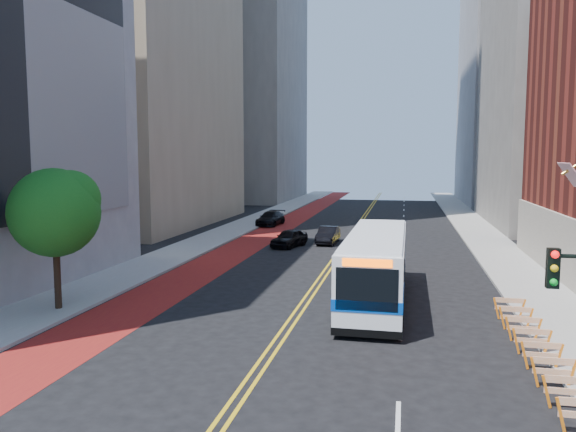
% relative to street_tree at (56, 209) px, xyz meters
% --- Properties ---
extents(ground, '(160.00, 160.00, 0.00)m').
position_rel_street_tree_xyz_m(ground, '(11.24, -6.04, -4.91)').
color(ground, black).
rests_on(ground, ground).
extents(sidewalk_left, '(4.00, 140.00, 0.15)m').
position_rel_street_tree_xyz_m(sidewalk_left, '(-0.76, 23.96, -4.84)').
color(sidewalk_left, gray).
rests_on(sidewalk_left, ground).
extents(sidewalk_right, '(4.00, 140.00, 0.15)m').
position_rel_street_tree_xyz_m(sidewalk_right, '(23.24, 23.96, -4.84)').
color(sidewalk_right, gray).
rests_on(sidewalk_right, ground).
extents(bus_lane_paint, '(3.60, 140.00, 0.01)m').
position_rel_street_tree_xyz_m(bus_lane_paint, '(3.14, 23.96, -4.91)').
color(bus_lane_paint, maroon).
rests_on(bus_lane_paint, ground).
extents(center_line_inner, '(0.14, 140.00, 0.01)m').
position_rel_street_tree_xyz_m(center_line_inner, '(11.06, 23.96, -4.91)').
color(center_line_inner, gold).
rests_on(center_line_inner, ground).
extents(center_line_outer, '(0.14, 140.00, 0.01)m').
position_rel_street_tree_xyz_m(center_line_outer, '(11.42, 23.96, -4.91)').
color(center_line_outer, gold).
rests_on(center_line_outer, ground).
extents(lane_dashes, '(0.14, 98.20, 0.01)m').
position_rel_street_tree_xyz_m(lane_dashes, '(16.04, 31.96, -4.90)').
color(lane_dashes, silver).
rests_on(lane_dashes, ground).
extents(midrise_right_far, '(20.00, 28.00, 55.00)m').
position_rel_street_tree_xyz_m(midrise_right_far, '(35.24, 71.96, 22.59)').
color(midrise_right_far, gray).
rests_on(midrise_right_far, ground).
extents(midrise_left_far, '(20.00, 26.00, 65.00)m').
position_rel_street_tree_xyz_m(midrise_left_far, '(-12.76, 71.96, 27.59)').
color(midrise_left_far, slate).
rests_on(midrise_left_far, ground).
extents(construction_barriers, '(1.42, 10.91, 1.00)m').
position_rel_street_tree_xyz_m(construction_barriers, '(20.84, -2.62, -4.24)').
color(construction_barriers, orange).
rests_on(construction_barriers, ground).
extents(street_tree, '(4.20, 4.20, 6.70)m').
position_rel_street_tree_xyz_m(street_tree, '(0.00, 0.00, 0.00)').
color(street_tree, black).
rests_on(street_tree, sidewalk_left).
extents(transit_bus, '(2.94, 12.97, 3.56)m').
position_rel_street_tree_xyz_m(transit_bus, '(14.76, 4.88, -3.05)').
color(transit_bus, white).
rests_on(transit_bus, ground).
extents(car_a, '(2.83, 4.58, 1.46)m').
position_rel_street_tree_xyz_m(car_a, '(6.87, 21.20, -4.18)').
color(car_a, black).
rests_on(car_a, ground).
extents(car_b, '(1.67, 4.40, 1.43)m').
position_rel_street_tree_xyz_m(car_b, '(9.74, 23.67, -4.20)').
color(car_b, black).
rests_on(car_b, ground).
extents(car_c, '(2.53, 5.34, 1.51)m').
position_rel_street_tree_xyz_m(car_c, '(1.94, 35.11, -4.16)').
color(car_c, black).
rests_on(car_c, ground).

